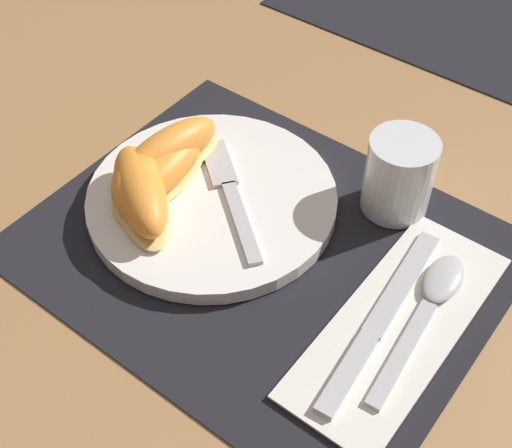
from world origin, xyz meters
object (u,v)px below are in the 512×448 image
(fork, at_px, (228,190))
(plate, at_px, (212,199))
(juice_glass, at_px, (398,178))
(citrus_wedge_0, at_px, (169,153))
(citrus_wedge_2, at_px, (139,183))
(spoon, at_px, (433,297))
(citrus_wedge_1, at_px, (165,168))
(citrus_wedge_3, at_px, (141,193))
(knife, at_px, (379,321))

(fork, bearing_deg, plate, -132.86)
(juice_glass, height_order, citrus_wedge_0, juice_glass)
(citrus_wedge_2, bearing_deg, plate, 40.73)
(juice_glass, bearing_deg, spoon, -44.02)
(plate, bearing_deg, spoon, 6.26)
(spoon, relative_size, citrus_wedge_1, 1.41)
(juice_glass, xyz_separation_m, citrus_wedge_3, (-0.19, -0.17, -0.00))
(citrus_wedge_0, relative_size, citrus_wedge_2, 1.24)
(juice_glass, relative_size, citrus_wedge_0, 0.62)
(juice_glass, height_order, spoon, juice_glass)
(spoon, height_order, citrus_wedge_2, citrus_wedge_2)
(citrus_wedge_2, bearing_deg, knife, 4.60)
(juice_glass, relative_size, fork, 0.55)
(citrus_wedge_0, bearing_deg, spoon, 4.34)
(citrus_wedge_0, relative_size, citrus_wedge_1, 1.04)
(spoon, xyz_separation_m, citrus_wedge_2, (-0.29, -0.07, 0.03))
(plate, distance_m, citrus_wedge_0, 0.07)
(plate, relative_size, knife, 1.14)
(citrus_wedge_2, bearing_deg, citrus_wedge_0, 95.66)
(fork, relative_size, citrus_wedge_0, 1.14)
(plate, relative_size, citrus_wedge_2, 2.34)
(plate, xyz_separation_m, juice_glass, (0.15, 0.11, 0.03))
(citrus_wedge_1, height_order, citrus_wedge_2, citrus_wedge_2)
(citrus_wedge_1, relative_size, citrus_wedge_2, 1.20)
(spoon, distance_m, fork, 0.23)
(fork, relative_size, citrus_wedge_1, 1.18)
(citrus_wedge_0, height_order, citrus_wedge_1, citrus_wedge_0)
(citrus_wedge_0, bearing_deg, knife, -6.04)
(spoon, distance_m, citrus_wedge_3, 0.29)
(citrus_wedge_0, bearing_deg, fork, 6.89)
(plate, relative_size, juice_glass, 3.04)
(juice_glass, distance_m, knife, 0.16)
(knife, bearing_deg, fork, 169.52)
(plate, distance_m, citrus_wedge_1, 0.06)
(knife, height_order, citrus_wedge_1, citrus_wedge_1)
(spoon, relative_size, citrus_wedge_2, 1.69)
(plate, height_order, citrus_wedge_1, citrus_wedge_1)
(plate, bearing_deg, juice_glass, 37.49)
(citrus_wedge_3, bearing_deg, knife, 6.92)
(fork, height_order, citrus_wedge_3, citrus_wedge_3)
(citrus_wedge_0, xyz_separation_m, citrus_wedge_3, (0.02, -0.06, -0.00))
(knife, height_order, citrus_wedge_3, citrus_wedge_3)
(knife, relative_size, fork, 1.46)
(fork, xyz_separation_m, citrus_wedge_2, (-0.07, -0.06, 0.02))
(fork, bearing_deg, spoon, 3.54)
(plate, height_order, spoon, plate)
(plate, xyz_separation_m, spoon, (0.24, 0.03, -0.00))
(citrus_wedge_0, distance_m, citrus_wedge_3, 0.06)
(fork, bearing_deg, citrus_wedge_1, -157.88)
(juice_glass, distance_m, citrus_wedge_1, 0.23)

